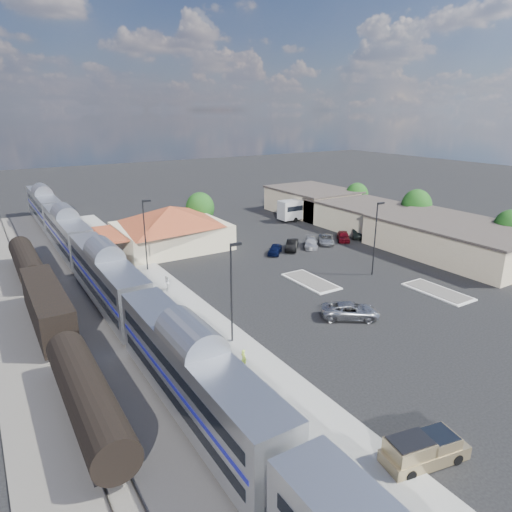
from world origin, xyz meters
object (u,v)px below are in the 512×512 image
station_depot (171,227)px  coach_bus (307,207)px  pickup_truck (425,450)px  suv (351,311)px

station_depot → coach_bus: (28.56, 4.39, -0.94)m
station_depot → coach_bus: 28.91m
pickup_truck → suv: size_ratio=0.95×
station_depot → suv: size_ratio=3.25×
suv → coach_bus: coach_bus is taller
pickup_truck → coach_bus: coach_bus is taller
pickup_truck → station_depot: bearing=5.7°
pickup_truck → coach_bus: bearing=-21.4°
pickup_truck → suv: pickup_truck is taller
station_depot → suv: (5.71, -31.76, -2.35)m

